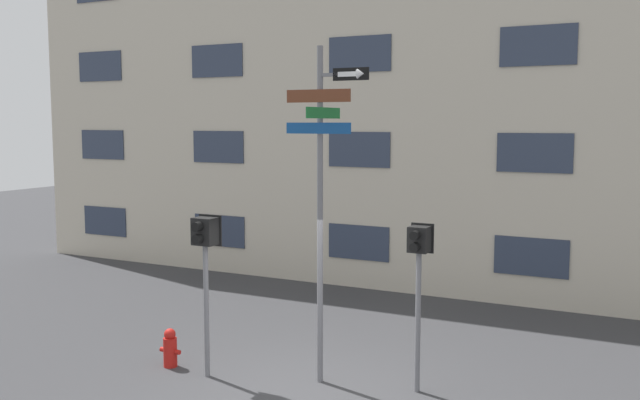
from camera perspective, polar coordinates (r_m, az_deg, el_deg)
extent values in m
plane|color=#38383A|center=(10.81, -1.29, -15.11)|extent=(60.00, 60.00, 0.00)
cube|color=beige|center=(16.37, 10.20, 11.63)|extent=(24.00, 0.60, 11.00)
cube|color=#2D384C|center=(21.44, -16.82, -1.63)|extent=(1.56, 0.03, 0.82)
cube|color=#2D384C|center=(18.90, -8.05, -2.45)|extent=(1.56, 0.03, 0.82)
cube|color=#2D384C|center=(16.94, 3.10, -3.41)|extent=(1.56, 0.03, 0.82)
cube|color=#2D384C|center=(15.76, 16.53, -4.39)|extent=(1.56, 0.03, 0.82)
cube|color=#2D384C|center=(21.26, -17.00, 4.26)|extent=(1.56, 0.03, 0.82)
cube|color=#2D384C|center=(18.70, -8.15, 4.23)|extent=(1.56, 0.03, 0.82)
cube|color=#2D384C|center=(16.71, 3.14, 4.05)|extent=(1.56, 0.03, 0.82)
cube|color=#2D384C|center=(15.52, 16.78, 3.63)|extent=(1.56, 0.03, 0.82)
cube|color=#2D384C|center=(21.31, -17.20, 10.18)|extent=(1.56, 0.03, 0.82)
cube|color=#2D384C|center=(18.76, -8.26, 10.97)|extent=(1.56, 0.03, 0.82)
cube|color=#2D384C|center=(16.77, 3.19, 11.59)|extent=(1.56, 0.03, 0.82)
cube|color=#2D384C|center=(15.58, 17.04, 11.74)|extent=(1.56, 0.03, 0.82)
cylinder|color=slate|center=(10.59, 0.00, -1.44)|extent=(0.09, 0.09, 5.04)
cube|color=slate|center=(10.41, 1.25, 10.00)|extent=(0.50, 0.05, 0.05)
cube|color=brown|center=(10.45, -0.15, 8.34)|extent=(1.04, 0.02, 0.19)
cube|color=#196B2D|center=(10.47, 0.29, 6.98)|extent=(0.02, 1.06, 0.16)
cube|color=#14478C|center=(10.45, -0.15, 5.77)|extent=(1.05, 0.02, 0.16)
cube|color=black|center=(10.29, 2.48, 10.04)|extent=(0.56, 0.02, 0.18)
cube|color=white|center=(10.29, 2.25, 10.04)|extent=(0.32, 0.01, 0.07)
cone|color=white|center=(10.21, 3.28, 10.06)|extent=(0.10, 0.14, 0.14)
cylinder|color=slate|center=(11.25, -9.08, -8.77)|extent=(0.08, 0.08, 2.07)
cube|color=black|center=(11.00, -9.19, -2.48)|extent=(0.35, 0.26, 0.42)
cube|color=black|center=(11.11, -8.76, -2.39)|extent=(0.41, 0.02, 0.48)
cylinder|color=black|center=(10.83, -9.79, -2.12)|extent=(0.15, 0.12, 0.15)
cylinder|color=black|center=(10.86, -9.77, -3.11)|extent=(0.15, 0.12, 0.15)
cylinder|color=orange|center=(10.88, -9.62, -2.09)|extent=(0.12, 0.01, 0.12)
cylinder|color=slate|center=(10.60, 7.84, -9.68)|extent=(0.08, 0.08, 2.08)
cube|color=black|center=(10.33, 7.94, -3.13)|extent=(0.28, 0.26, 0.37)
cube|color=black|center=(10.46, 8.19, -3.02)|extent=(0.34, 0.02, 0.43)
cylinder|color=black|center=(10.14, 7.59, -2.82)|extent=(0.13, 0.12, 0.13)
cylinder|color=black|center=(10.17, 7.58, -3.76)|extent=(0.13, 0.12, 0.13)
cylinder|color=silver|center=(10.19, 7.69, -2.78)|extent=(0.10, 0.01, 0.10)
cylinder|color=red|center=(12.01, -11.89, -11.83)|extent=(0.22, 0.22, 0.48)
sphere|color=red|center=(11.92, -11.92, -10.46)|extent=(0.19, 0.19, 0.19)
cylinder|color=red|center=(12.09, -12.46, -11.60)|extent=(0.08, 0.08, 0.08)
cylinder|color=red|center=(11.91, -11.32, -11.85)|extent=(0.08, 0.08, 0.08)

